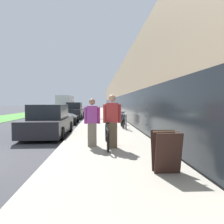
{
  "coord_description": "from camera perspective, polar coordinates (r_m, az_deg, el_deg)",
  "views": [
    {
      "loc": [
        4.46,
        -5.81,
        1.67
      ],
      "look_at": [
        5.5,
        12.16,
        0.88
      ],
      "focal_mm": 35.0,
      "sensor_mm": 36.0,
      "label": 1
    }
  ],
  "objects": [
    {
      "name": "sidewalk_slab",
      "position": [
        26.86,
        -2.57,
        -0.87
      ],
      "size": [
        3.52,
        70.0,
        0.16
      ],
      "color": "gray",
      "rests_on": "ground"
    },
    {
      "name": "storefront_facade",
      "position": [
        35.55,
        8.29,
        4.2
      ],
      "size": [
        10.01,
        70.0,
        5.46
      ],
      "color": "tan",
      "rests_on": "ground"
    },
    {
      "name": "lawn_strip",
      "position": [
        32.49,
        -21.57,
        -0.57
      ],
      "size": [
        4.52,
        70.0,
        0.03
      ],
      "color": "#478438",
      "rests_on": "ground"
    },
    {
      "name": "tandem_bicycle",
      "position": [
        7.61,
        -1.32,
        -6.03
      ],
      "size": [
        0.52,
        2.62,
        0.89
      ],
      "color": "black",
      "rests_on": "sidewalk_slab"
    },
    {
      "name": "person_rider",
      "position": [
        7.23,
        0.02,
        -2.43
      ],
      "size": [
        0.6,
        0.23,
        1.76
      ],
      "color": "brown",
      "rests_on": "sidewalk_slab"
    },
    {
      "name": "person_bystander",
      "position": [
        7.58,
        -5.21,
        -2.68
      ],
      "size": [
        0.56,
        0.22,
        1.64
      ],
      "color": "#756B5B",
      "rests_on": "sidewalk_slab"
    },
    {
      "name": "bike_rack_hoop",
      "position": [
        12.15,
        3.57,
        -2.19
      ],
      "size": [
        0.05,
        0.6,
        0.84
      ],
      "color": "#4C4C51",
      "rests_on": "sidewalk_slab"
    },
    {
      "name": "cruiser_bike_nearest",
      "position": [
        13.07,
        2.69,
        -2.34
      ],
      "size": [
        0.52,
        1.72,
        0.96
      ],
      "color": "black",
      "rests_on": "sidewalk_slab"
    },
    {
      "name": "cruiser_bike_middle",
      "position": [
        15.36,
        3.0,
        -1.73
      ],
      "size": [
        0.52,
        1.75,
        0.88
      ],
      "color": "black",
      "rests_on": "sidewalk_slab"
    },
    {
      "name": "sandwich_board_sign",
      "position": [
        4.93,
        13.93,
        -9.97
      ],
      "size": [
        0.56,
        0.56,
        0.9
      ],
      "color": "#331E19",
      "rests_on": "sidewalk_slab"
    },
    {
      "name": "parked_sedan_curbside",
      "position": [
        11.4,
        -16.11,
        -2.43
      ],
      "size": [
        1.92,
        4.74,
        1.57
      ],
      "color": "black",
      "rests_on": "ground"
    },
    {
      "name": "vintage_roadster_curbside",
      "position": [
        17.35,
        -11.93,
        -1.46
      ],
      "size": [
        1.79,
        3.83,
        1.1
      ],
      "color": "#4C5156",
      "rests_on": "ground"
    },
    {
      "name": "parked_sedan_far",
      "position": [
        23.17,
        -9.77,
        0.21
      ],
      "size": [
        1.73,
        4.45,
        1.67
      ],
      "color": "black",
      "rests_on": "ground"
    },
    {
      "name": "moving_truck",
      "position": [
        39.34,
        -12.04,
        2.13
      ],
      "size": [
        2.41,
        7.12,
        2.85
      ],
      "color": "orange",
      "rests_on": "ground"
    }
  ]
}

